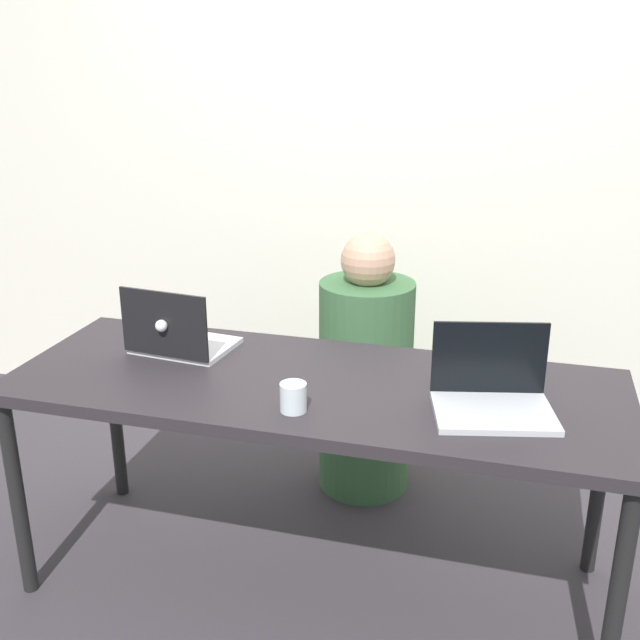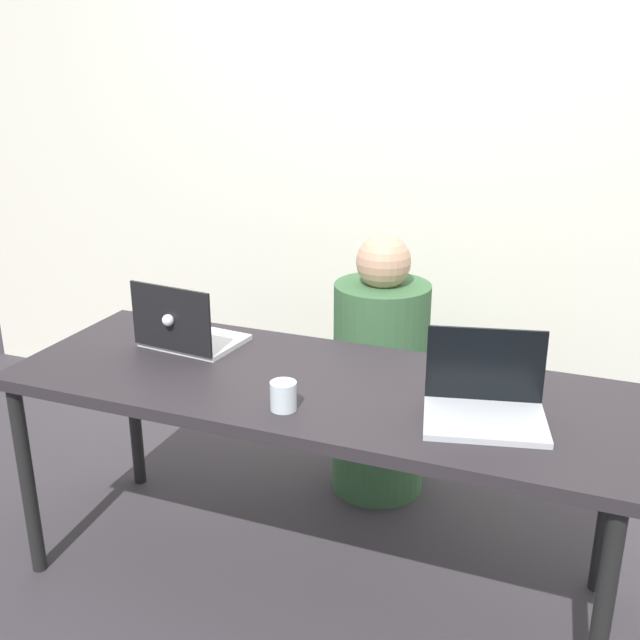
{
  "view_description": "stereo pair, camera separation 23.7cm",
  "coord_description": "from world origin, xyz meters",
  "px_view_note": "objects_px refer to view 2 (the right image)",
  "views": [
    {
      "loc": [
        0.6,
        -2.08,
        1.73
      ],
      "look_at": [
        0.0,
        0.07,
        0.94
      ],
      "focal_mm": 42.0,
      "sensor_mm": 36.0,
      "label": 1
    },
    {
      "loc": [
        0.82,
        -2.0,
        1.73
      ],
      "look_at": [
        0.0,
        0.07,
        0.94
      ],
      "focal_mm": 42.0,
      "sensor_mm": 36.0,
      "label": 2
    }
  ],
  "objects_px": {
    "laptop_back_left": "(187,333)",
    "laptop_front_right": "(485,401)",
    "person_at_center": "(380,381)",
    "water_glass_center": "(285,398)"
  },
  "relations": [
    {
      "from": "laptop_front_right",
      "to": "water_glass_center",
      "type": "relative_size",
      "value": 4.51
    },
    {
      "from": "laptop_back_left",
      "to": "laptop_front_right",
      "type": "height_order",
      "value": "laptop_back_left"
    },
    {
      "from": "laptop_front_right",
      "to": "water_glass_center",
      "type": "xyz_separation_m",
      "value": [
        -0.55,
        -0.16,
        -0.01
      ]
    },
    {
      "from": "person_at_center",
      "to": "laptop_back_left",
      "type": "distance_m",
      "value": 0.84
    },
    {
      "from": "laptop_back_left",
      "to": "laptop_front_right",
      "type": "bearing_deg",
      "value": 177.48
    },
    {
      "from": "laptop_back_left",
      "to": "laptop_front_right",
      "type": "distance_m",
      "value": 1.08
    },
    {
      "from": "water_glass_center",
      "to": "laptop_front_right",
      "type": "bearing_deg",
      "value": 16.64
    },
    {
      "from": "laptop_front_right",
      "to": "water_glass_center",
      "type": "bearing_deg",
      "value": -176.48
    },
    {
      "from": "person_at_center",
      "to": "laptop_front_right",
      "type": "bearing_deg",
      "value": 117.2
    },
    {
      "from": "person_at_center",
      "to": "water_glass_center",
      "type": "bearing_deg",
      "value": 79.37
    }
  ]
}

